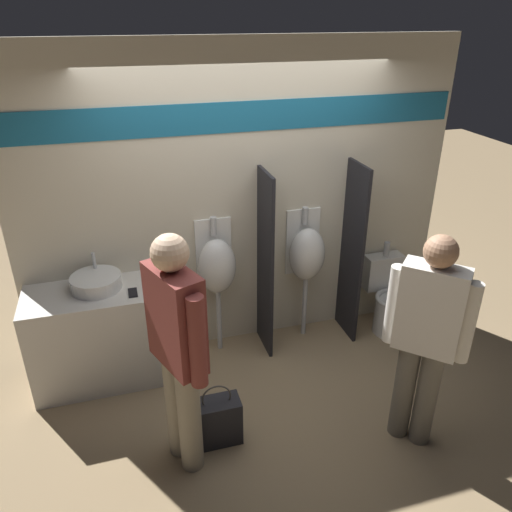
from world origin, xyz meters
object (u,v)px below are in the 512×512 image
at_px(urinal_near_counter, 217,266).
at_px(urinal_far, 307,254).
at_px(person_with_lanyard, 178,347).
at_px(sink_basin, 96,282).
at_px(shopping_bag, 217,421).
at_px(person_in_vest, 426,335).
at_px(toilet, 389,301).
at_px(cell_phone, 133,293).

relative_size(urinal_near_counter, urinal_far, 1.00).
bearing_deg(person_with_lanyard, urinal_near_counter, -44.62).
xyz_separation_m(sink_basin, shopping_bag, (0.74, -1.02, -0.72)).
xyz_separation_m(urinal_near_counter, shopping_bag, (-0.26, -1.11, -0.67)).
bearing_deg(urinal_near_counter, person_in_vest, -52.49).
bearing_deg(person_in_vest, toilet, -68.78).
bearing_deg(shopping_bag, urinal_near_counter, 76.88).
distance_m(sink_basin, person_with_lanyard, 1.21).
distance_m(toilet, shopping_bag, 2.16).
bearing_deg(cell_phone, urinal_near_counter, 19.03).
bearing_deg(toilet, person_with_lanyard, -154.33).
bearing_deg(sink_basin, urinal_far, 2.77).
relative_size(toilet, person_with_lanyard, 0.50).
bearing_deg(shopping_bag, sink_basin, 126.14).
height_order(urinal_far, person_with_lanyard, person_with_lanyard).
relative_size(toilet, shopping_bag, 1.69).
height_order(toilet, person_in_vest, person_in_vest).
bearing_deg(person_with_lanyard, cell_phone, -8.14).
relative_size(urinal_near_counter, person_with_lanyard, 0.74).
bearing_deg(shopping_bag, person_in_vest, -14.20).
height_order(urinal_far, person_in_vest, person_in_vest).
bearing_deg(person_with_lanyard, toilet, -85.99).
distance_m(urinal_near_counter, person_with_lanyard, 1.30).
bearing_deg(urinal_far, urinal_near_counter, 180.00).
relative_size(sink_basin, toilet, 0.46).
distance_m(urinal_far, person_in_vest, 1.49).
height_order(urinal_near_counter, toilet, urinal_near_counter).
relative_size(urinal_far, shopping_bag, 2.52).
xyz_separation_m(toilet, person_in_vest, (-0.55, -1.31, 0.60)).
distance_m(cell_phone, person_with_lanyard, 0.97).
distance_m(toilet, person_with_lanyard, 2.50).
distance_m(urinal_near_counter, urinal_far, 0.84).
relative_size(sink_basin, person_in_vest, 0.25).
relative_size(sink_basin, shopping_bag, 0.79).
xyz_separation_m(cell_phone, person_in_vest, (1.85, -1.21, 0.05)).
bearing_deg(sink_basin, toilet, -1.24).
bearing_deg(urinal_near_counter, toilet, -5.02).
bearing_deg(urinal_far, cell_phone, -170.85).
bearing_deg(shopping_bag, person_with_lanyard, -160.98).
bearing_deg(sink_basin, shopping_bag, -53.86).
distance_m(sink_basin, cell_phone, 0.32).
bearing_deg(urinal_far, shopping_bag, -134.64).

